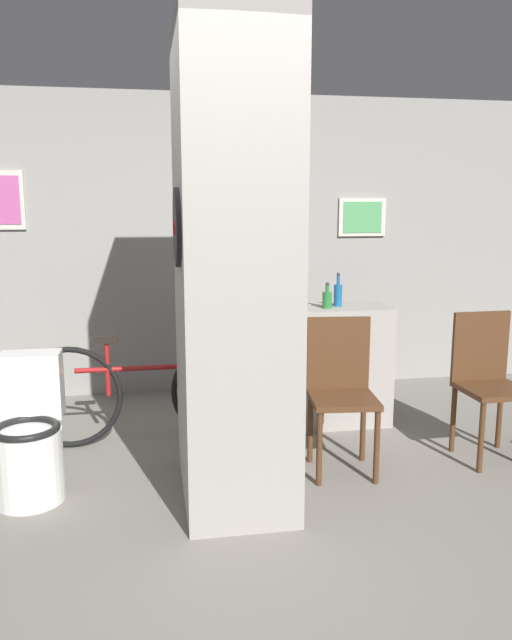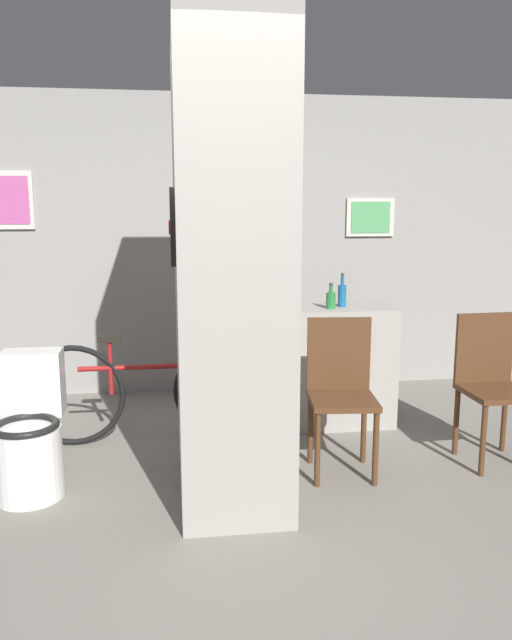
% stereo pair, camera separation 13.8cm
% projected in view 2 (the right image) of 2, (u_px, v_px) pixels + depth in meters
% --- Properties ---
extents(ground_plane, '(14.00, 14.00, 0.00)m').
position_uv_depth(ground_plane, '(237.00, 535.00, 3.19)').
color(ground_plane, slate).
extents(wall_back, '(8.00, 0.09, 2.60)m').
position_uv_depth(wall_back, '(204.00, 246.00, 5.51)').
color(wall_back, gray).
rests_on(wall_back, ground_plane).
extents(pillar_center, '(0.63, 0.99, 2.60)m').
position_uv_depth(pillar_center, '(230.00, 272.00, 3.43)').
color(pillar_center, gray).
rests_on(pillar_center, ground_plane).
extents(counter_shelf, '(1.38, 0.44, 0.91)m').
position_uv_depth(counter_shelf, '(302.00, 367.00, 4.72)').
color(counter_shelf, gray).
rests_on(counter_shelf, ground_plane).
extents(toilet, '(0.39, 0.55, 0.80)m').
position_uv_depth(toilet, '(29.00, 437.00, 3.62)').
color(toilet, silver).
rests_on(toilet, ground_plane).
extents(chair_near_pillar, '(0.44, 0.44, 0.96)m').
position_uv_depth(chair_near_pillar, '(341.00, 388.00, 3.90)').
color(chair_near_pillar, '#4C2D19').
rests_on(chair_near_pillar, ground_plane).
extents(chair_by_doorway, '(0.41, 0.41, 0.96)m').
position_uv_depth(chair_by_doorway, '(491.00, 380.00, 4.06)').
color(chair_by_doorway, '#4C2D19').
rests_on(chair_by_doorway, ground_plane).
extents(bicycle, '(1.77, 0.42, 0.77)m').
position_uv_depth(bicycle, '(150.00, 391.00, 4.39)').
color(bicycle, black).
rests_on(bicycle, ground_plane).
extents(bottle_tall, '(0.06, 0.06, 0.26)m').
position_uv_depth(bottle_tall, '(342.00, 294.00, 4.66)').
color(bottle_tall, '#19598C').
rests_on(bottle_tall, counter_shelf).
extents(bottle_short, '(0.07, 0.07, 0.19)m').
position_uv_depth(bottle_short, '(331.00, 299.00, 4.57)').
color(bottle_short, '#267233').
rests_on(bottle_short, counter_shelf).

